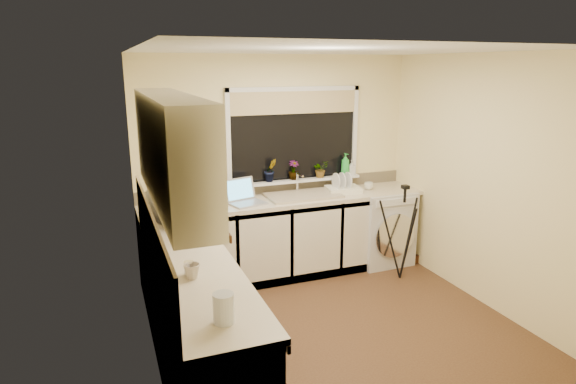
% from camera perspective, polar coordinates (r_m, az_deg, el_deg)
% --- Properties ---
extents(floor, '(3.20, 3.20, 0.00)m').
position_cam_1_polar(floor, '(4.74, 5.18, -14.92)').
color(floor, brown).
rests_on(floor, ground).
extents(ceiling, '(3.20, 3.20, 0.00)m').
position_cam_1_polar(ceiling, '(4.13, 5.98, 16.16)').
color(ceiling, white).
rests_on(ceiling, ground).
extents(wall_back, '(3.20, 0.00, 3.20)m').
position_cam_1_polar(wall_back, '(5.62, -1.26, 3.23)').
color(wall_back, '#FFECAA').
rests_on(wall_back, ground).
extents(wall_front, '(3.20, 0.00, 3.20)m').
position_cam_1_polar(wall_front, '(3.08, 18.15, -7.24)').
color(wall_front, '#FFECAA').
rests_on(wall_front, ground).
extents(wall_left, '(0.00, 3.00, 3.00)m').
position_cam_1_polar(wall_left, '(3.86, -16.27, -2.67)').
color(wall_left, '#FFECAA').
rests_on(wall_left, ground).
extents(wall_right, '(0.00, 3.00, 3.00)m').
position_cam_1_polar(wall_right, '(5.18, 21.63, 1.20)').
color(wall_right, '#FFECAA').
rests_on(wall_right, ground).
extents(base_cabinet_back, '(2.55, 0.60, 0.86)m').
position_cam_1_polar(base_cabinet_back, '(5.47, -3.37, -5.80)').
color(base_cabinet_back, silver).
rests_on(base_cabinet_back, floor).
extents(base_cabinet_left, '(0.54, 2.40, 0.86)m').
position_cam_1_polar(base_cabinet_left, '(3.93, -10.51, -14.65)').
color(base_cabinet_left, silver).
rests_on(base_cabinet_left, floor).
extents(worktop_back, '(3.20, 0.60, 0.04)m').
position_cam_1_polar(worktop_back, '(5.43, -0.17, -0.93)').
color(worktop_back, beige).
rests_on(worktop_back, base_cabinet_back).
extents(worktop_left, '(0.60, 2.40, 0.04)m').
position_cam_1_polar(worktop_left, '(3.73, -10.83, -8.59)').
color(worktop_left, beige).
rests_on(worktop_left, base_cabinet_left).
extents(upper_cabinet, '(0.28, 1.90, 0.70)m').
position_cam_1_polar(upper_cabinet, '(3.31, -13.50, 4.95)').
color(upper_cabinet, silver).
rests_on(upper_cabinet, wall_left).
extents(splashback_left, '(0.02, 2.40, 0.45)m').
position_cam_1_polar(splashback_left, '(3.61, -15.53, -5.50)').
color(splashback_left, beige).
rests_on(splashback_left, wall_left).
extents(splashback_back, '(3.20, 0.02, 0.14)m').
position_cam_1_polar(splashback_back, '(5.67, -1.21, 0.68)').
color(splashback_back, beige).
rests_on(splashback_back, wall_back).
extents(window_glass, '(1.50, 0.02, 1.00)m').
position_cam_1_polar(window_glass, '(5.62, 0.70, 6.59)').
color(window_glass, black).
rests_on(window_glass, wall_back).
extents(window_blind, '(1.50, 0.02, 0.25)m').
position_cam_1_polar(window_blind, '(5.56, 0.81, 10.39)').
color(window_blind, tan).
rests_on(window_blind, wall_back).
extents(windowsill, '(1.60, 0.14, 0.03)m').
position_cam_1_polar(windowsill, '(5.67, 0.89, 1.36)').
color(windowsill, white).
rests_on(windowsill, wall_back).
extents(sink, '(0.82, 0.46, 0.03)m').
position_cam_1_polar(sink, '(5.49, 1.78, -0.39)').
color(sink, tan).
rests_on(sink, worktop_back).
extents(faucet, '(0.03, 0.03, 0.24)m').
position_cam_1_polar(faucet, '(5.63, 1.08, 1.10)').
color(faucet, silver).
rests_on(faucet, worktop_back).
extents(washing_machine, '(0.64, 0.62, 0.90)m').
position_cam_1_polar(washing_machine, '(6.03, 10.71, -3.87)').
color(washing_machine, silver).
rests_on(washing_machine, floor).
extents(laptop, '(0.42, 0.41, 0.26)m').
position_cam_1_polar(laptop, '(5.24, -5.13, -0.56)').
color(laptop, '#A5A4AC').
rests_on(laptop, worktop_back).
extents(kettle, '(0.17, 0.17, 0.23)m').
position_cam_1_polar(kettle, '(4.19, -10.34, -4.02)').
color(kettle, silver).
rests_on(kettle, worktop_left).
extents(dish_rack, '(0.42, 0.34, 0.06)m').
position_cam_1_polar(dish_rack, '(5.73, 6.45, 0.32)').
color(dish_rack, white).
rests_on(dish_rack, worktop_back).
extents(tripod, '(0.69, 0.69, 1.08)m').
position_cam_1_polar(tripod, '(5.56, 13.21, -4.64)').
color(tripod, black).
rests_on(tripod, floor).
extents(glass_jug, '(0.12, 0.12, 0.18)m').
position_cam_1_polar(glass_jug, '(2.88, -7.51, -13.28)').
color(glass_jug, silver).
rests_on(glass_jug, worktop_left).
extents(steel_jar, '(0.07, 0.07, 0.10)m').
position_cam_1_polar(steel_jar, '(3.54, -11.47, -8.71)').
color(steel_jar, silver).
rests_on(steel_jar, worktop_left).
extents(microwave, '(0.53, 0.62, 0.29)m').
position_cam_1_polar(microwave, '(4.68, -12.67, -1.73)').
color(microwave, white).
rests_on(microwave, worktop_left).
extents(plant_b, '(0.16, 0.13, 0.26)m').
position_cam_1_polar(plant_b, '(5.53, -2.06, 2.56)').
color(plant_b, '#999999').
rests_on(plant_b, windowsill).
extents(plant_c, '(0.13, 0.13, 0.22)m').
position_cam_1_polar(plant_c, '(5.63, 0.66, 2.57)').
color(plant_c, '#999999').
rests_on(plant_c, windowsill).
extents(plant_d, '(0.21, 0.19, 0.20)m').
position_cam_1_polar(plant_d, '(5.75, 3.81, 2.69)').
color(plant_d, '#999999').
rests_on(plant_d, windowsill).
extents(soap_bottle_green, '(0.13, 0.13, 0.27)m').
position_cam_1_polar(soap_bottle_green, '(5.88, 6.70, 3.22)').
color(soap_bottle_green, green).
rests_on(soap_bottle_green, windowsill).
extents(soap_bottle_clear, '(0.09, 0.09, 0.17)m').
position_cam_1_polar(soap_bottle_clear, '(5.94, 7.41, 2.86)').
color(soap_bottle_clear, '#999999').
rests_on(soap_bottle_clear, windowsill).
extents(cup_back, '(0.13, 0.13, 0.09)m').
position_cam_1_polar(cup_back, '(5.87, 9.38, 0.69)').
color(cup_back, silver).
rests_on(cup_back, worktop_back).
extents(cup_left, '(0.12, 0.12, 0.10)m').
position_cam_1_polar(cup_left, '(3.48, -11.13, -9.06)').
color(cup_left, beige).
rests_on(cup_left, worktop_left).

